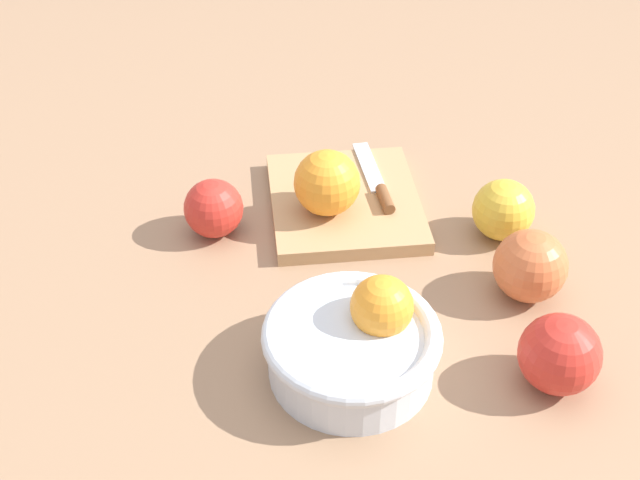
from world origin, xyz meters
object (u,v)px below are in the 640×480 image
Objects in this scene: orange_on_board at (327,183)px; bowl at (355,343)px; knife at (379,185)px; apple_back_right at (214,208)px; apple_front_right at (503,210)px; apple_front_left_2 at (530,266)px; apple_front_left at (560,354)px; cutting_board at (345,202)px.

bowl is at bearing -179.83° from orange_on_board.
knife is 2.25× the size of apple_back_right.
apple_front_left_2 is at bearing 179.78° from apple_front_right.
apple_front_left_2 is (0.13, -0.01, 0.00)m from apple_front_left.
cutting_board is at bearing 106.91° from knife.
apple_front_right is at bearing -0.22° from apple_front_left_2.
apple_front_left_2 is (-0.17, -0.17, 0.03)m from cutting_board.
orange_on_board is at bearing 53.36° from apple_front_left_2.
apple_back_right is (-0.03, 0.16, 0.03)m from cutting_board.
apple_front_right is 0.91× the size of apple_front_left_2.
apple_back_right reaches higher than cutting_board.
orange_on_board reaches higher than bowl.
cutting_board is at bearing 68.16° from apple_front_right.
orange_on_board is 1.13× the size of apple_back_right.
apple_front_right is (0.19, -0.20, 0.00)m from bowl.
orange_on_board is at bearing 34.62° from apple_front_left.
knife is 0.16m from apple_front_right.
bowl reaches higher than apple_back_right.
orange_on_board reaches higher than apple_front_left_2.
cutting_board is 2.60× the size of apple_front_left.
cutting_board is 0.25m from apple_front_left_2.
cutting_board is 0.16m from apple_back_right.
orange_on_board is 0.33m from apple_front_left.
apple_back_right is (0.27, 0.32, -0.00)m from apple_front_left.
apple_front_left is 1.13× the size of apple_back_right.
apple_front_left_2 is (-0.10, 0.00, 0.00)m from apple_front_right.
knife is (0.01, -0.04, 0.01)m from cutting_board.
knife is at bearing -61.01° from orange_on_board.
cutting_board is 0.34m from apple_front_left.
bowl reaches higher than apple_front_left_2.
apple_front_right reaches higher than cutting_board.
orange_on_board is 1.00× the size of apple_front_left.
bowl reaches higher than cutting_board.
orange_on_board is at bearing 118.99° from knife.
apple_front_left is at bearing -129.76° from apple_back_right.
apple_front_left is at bearing -151.20° from cutting_board.
knife is (0.27, -0.07, -0.01)m from bowl.
cutting_board is 2.82× the size of apple_front_right.
bowl is at bearing 78.81° from apple_front_left.
cutting_board is 2.60× the size of orange_on_board.
apple_back_right is at bearing 30.10° from bowl.
knife is 0.33m from apple_front_left.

